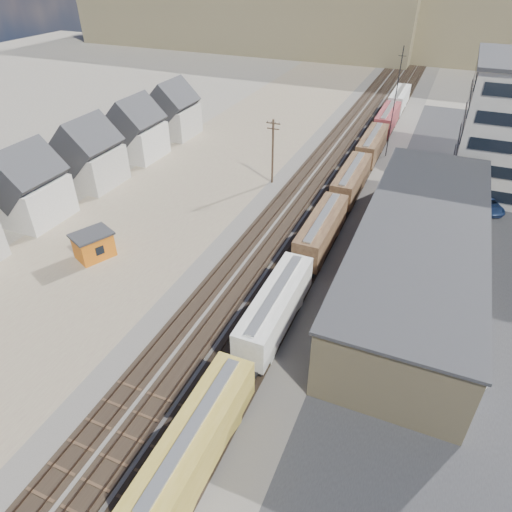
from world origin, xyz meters
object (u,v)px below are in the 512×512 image
at_px(freight_train, 338,203).
at_px(parked_car_blue, 488,204).
at_px(utility_pole_north, 273,150).
at_px(parked_car_white, 461,393).
at_px(maintenance_shed, 94,245).

xyz_separation_m(freight_train, parked_car_blue, (18.73, 11.46, -1.95)).
bearing_deg(freight_train, utility_pole_north, 147.21).
bearing_deg(freight_train, parked_car_white, -55.69).
height_order(parked_car_white, parked_car_blue, parked_car_blue).
bearing_deg(utility_pole_north, parked_car_blue, 6.50).
height_order(freight_train, utility_pole_north, utility_pole_north).
relative_size(freight_train, utility_pole_north, 11.97).
bearing_deg(maintenance_shed, parked_car_blue, 35.77).
relative_size(utility_pole_north, parked_car_blue, 1.65).
height_order(maintenance_shed, parked_car_blue, maintenance_shed).
bearing_deg(utility_pole_north, freight_train, -32.79).
xyz_separation_m(maintenance_shed, parked_car_blue, (42.91, 30.91, -0.81)).
bearing_deg(parked_car_blue, parked_car_white, -116.30).
relative_size(freight_train, parked_car_blue, 19.72).
distance_m(maintenance_shed, parked_car_white, 41.33).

